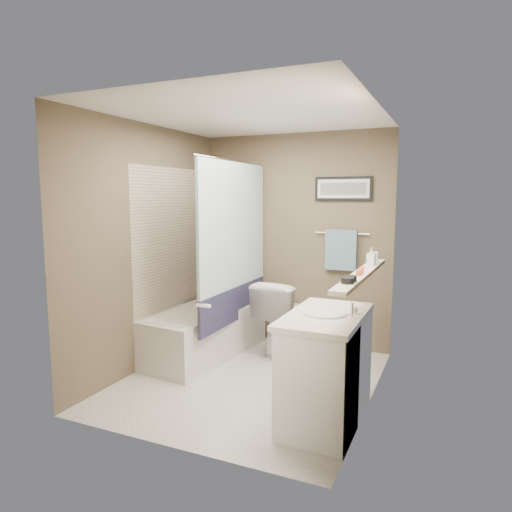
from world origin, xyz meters
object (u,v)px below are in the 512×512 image
at_px(bathtub, 203,332).
at_px(toilet, 286,317).
at_px(vanity, 326,371).
at_px(candle_bowl_far, 350,278).
at_px(candle_bowl_near, 348,281).
at_px(glass_jar, 374,258).
at_px(hair_brush_front, 360,271).
at_px(soap_bottle, 371,256).

bearing_deg(bathtub, toilet, 33.09).
height_order(vanity, candle_bowl_far, candle_bowl_far).
xyz_separation_m(candle_bowl_near, glass_jar, (0.00, 1.03, 0.03)).
distance_m(toilet, candle_bowl_near, 1.94).
height_order(vanity, candle_bowl_near, candle_bowl_near).
xyz_separation_m(hair_brush_front, glass_jar, (0.00, 0.60, 0.03)).
height_order(candle_bowl_far, glass_jar, glass_jar).
relative_size(toilet, candle_bowl_near, 9.04).
xyz_separation_m(candle_bowl_far, glass_jar, (0.00, 0.94, 0.03)).
height_order(vanity, glass_jar, glass_jar).
bearing_deg(bathtub, soap_bottle, 0.02).
distance_m(bathtub, candle_bowl_far, 2.23).
relative_size(vanity, glass_jar, 9.00).
height_order(toilet, vanity, toilet).
distance_m(bathtub, soap_bottle, 2.03).
xyz_separation_m(candle_bowl_near, hair_brush_front, (0.00, 0.43, 0.00)).
distance_m(vanity, hair_brush_front, 0.80).
bearing_deg(candle_bowl_near, hair_brush_front, 90.00).
bearing_deg(bathtub, hair_brush_front, -14.38).
distance_m(bathtub, hair_brush_front, 2.10).
bearing_deg(bathtub, vanity, -23.53).
bearing_deg(vanity, candle_bowl_far, -26.89).
xyz_separation_m(vanity, candle_bowl_far, (0.19, -0.10, 0.73)).
relative_size(glass_jar, soap_bottle, 0.67).
relative_size(toilet, glass_jar, 8.14).
relative_size(candle_bowl_far, hair_brush_front, 0.41).
height_order(bathtub, candle_bowl_far, candle_bowl_far).
bearing_deg(hair_brush_front, glass_jar, 90.00).
bearing_deg(toilet, candle_bowl_near, 130.58).
distance_m(bathtub, vanity, 1.85).
height_order(toilet, glass_jar, glass_jar).
distance_m(candle_bowl_near, hair_brush_front, 0.43).
height_order(candle_bowl_far, soap_bottle, soap_bottle).
xyz_separation_m(vanity, hair_brush_front, (0.19, 0.24, 0.74)).
distance_m(candle_bowl_near, glass_jar, 1.03).
xyz_separation_m(bathtub, candle_bowl_near, (1.79, -1.09, 0.89)).
distance_m(hair_brush_front, soap_bottle, 0.48).
height_order(toilet, hair_brush_front, hair_brush_front).
bearing_deg(vanity, candle_bowl_near, -43.80).
distance_m(hair_brush_front, glass_jar, 0.60).
relative_size(candle_bowl_near, hair_brush_front, 0.41).
xyz_separation_m(bathtub, hair_brush_front, (1.79, -0.67, 0.89)).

